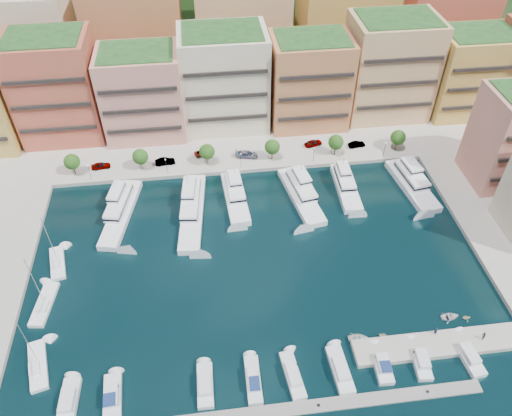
{
  "coord_description": "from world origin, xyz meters",
  "views": [
    {
      "loc": [
        -8.39,
        -65.01,
        77.05
      ],
      "look_at": [
        1.12,
        10.78,
        6.0
      ],
      "focal_mm": 35.0,
      "sensor_mm": 36.0,
      "label": 1
    }
  ],
  "objects_px": {
    "tree_2": "(207,152)",
    "person_1": "(483,336)",
    "sailboat_0": "(38,366)",
    "tender_0": "(358,338)",
    "lamppost_1": "(166,164)",
    "car_2": "(204,153)",
    "cruiser_3": "(205,386)",
    "yacht_3": "(235,195)",
    "cruiser_4": "(253,380)",
    "cruiser_1": "(112,397)",
    "sailboat_1": "(44,305)",
    "cruiser_9": "(468,355)",
    "tree_1": "(140,157)",
    "tree_5": "(398,138)",
    "car_3": "(247,154)",
    "lamppost_4": "(385,147)",
    "sailboat_2": "(58,264)",
    "car_0": "(101,166)",
    "tender_2": "(450,317)",
    "tree_3": "(272,147)",
    "tender_3": "(466,317)",
    "cruiser_8": "(420,360)",
    "lamppost_0": "(89,170)",
    "car_4": "(313,143)",
    "yacht_5": "(345,184)",
    "lamppost_3": "(314,152)",
    "yacht_6": "(411,182)",
    "cruiser_6": "(340,370)",
    "yacht_1": "(121,210)",
    "yacht_4": "(301,193)",
    "car_5": "(357,144)",
    "car_1": "(165,161)"
  },
  "relations": [
    {
      "from": "cruiser_9",
      "to": "sailboat_1",
      "type": "relative_size",
      "value": 0.65
    },
    {
      "from": "tree_3",
      "to": "sailboat_2",
      "type": "height_order",
      "value": "sailboat_2"
    },
    {
      "from": "tree_2",
      "to": "car_0",
      "type": "xyz_separation_m",
      "value": [
        -26.07,
        1.62,
        -2.97
      ]
    },
    {
      "from": "tree_1",
      "to": "tree_5",
      "type": "xyz_separation_m",
      "value": [
        64.0,
        0.0,
        0.0
      ]
    },
    {
      "from": "cruiser_3",
      "to": "cruiser_8",
      "type": "distance_m",
      "value": 36.48
    },
    {
      "from": "lamppost_1",
      "to": "yacht_5",
      "type": "relative_size",
      "value": 0.25
    },
    {
      "from": "cruiser_1",
      "to": "tender_2",
      "type": "distance_m",
      "value": 60.55
    },
    {
      "from": "tree_2",
      "to": "person_1",
      "type": "height_order",
      "value": "tree_2"
    },
    {
      "from": "tree_5",
      "to": "tender_0",
      "type": "distance_m",
      "value": 58.03
    },
    {
      "from": "person_1",
      "to": "cruiser_6",
      "type": "bearing_deg",
      "value": -35.91
    },
    {
      "from": "cruiser_1",
      "to": "cruiser_6",
      "type": "bearing_deg",
      "value": 0.01
    },
    {
      "from": "tree_3",
      "to": "lamppost_3",
      "type": "height_order",
      "value": "tree_3"
    },
    {
      "from": "sailboat_1",
      "to": "car_3",
      "type": "height_order",
      "value": "sailboat_1"
    },
    {
      "from": "yacht_4",
      "to": "tree_5",
      "type": "bearing_deg",
      "value": 26.67
    },
    {
      "from": "cruiser_1",
      "to": "cruiser_8",
      "type": "xyz_separation_m",
      "value": [
        51.32,
        0.02,
        -0.02
      ]
    },
    {
      "from": "cruiser_1",
      "to": "tender_0",
      "type": "bearing_deg",
      "value": 7.66
    },
    {
      "from": "cruiser_4",
      "to": "cruiser_6",
      "type": "xyz_separation_m",
      "value": [
        14.64,
        0.02,
        -0.02
      ]
    },
    {
      "from": "tender_2",
      "to": "person_1",
      "type": "distance_m",
      "value": 6.56
    },
    {
      "from": "car_4",
      "to": "lamppost_3",
      "type": "bearing_deg",
      "value": 151.56
    },
    {
      "from": "lamppost_1",
      "to": "tree_5",
      "type": "bearing_deg",
      "value": 2.27
    },
    {
      "from": "tree_3",
      "to": "lamppost_1",
      "type": "bearing_deg",
      "value": -174.94
    },
    {
      "from": "lamppost_0",
      "to": "car_4",
      "type": "height_order",
      "value": "lamppost_0"
    },
    {
      "from": "cruiser_1",
      "to": "sailboat_0",
      "type": "relative_size",
      "value": 0.59
    },
    {
      "from": "tree_2",
      "to": "sailboat_1",
      "type": "distance_m",
      "value": 50.44
    },
    {
      "from": "cruiser_9",
      "to": "lamppost_1",
      "type": "bearing_deg",
      "value": 132.54
    },
    {
      "from": "cruiser_8",
      "to": "car_3",
      "type": "distance_m",
      "value": 64.03
    },
    {
      "from": "cruiser_3",
      "to": "sailboat_2",
      "type": "xyz_separation_m",
      "value": [
        -28.27,
        30.04,
        -0.23
      ]
    },
    {
      "from": "yacht_1",
      "to": "tender_2",
      "type": "xyz_separation_m",
      "value": [
        61.69,
        -35.73,
        -0.74
      ]
    },
    {
      "from": "cruiser_3",
      "to": "car_2",
      "type": "bearing_deg",
      "value": 87.34
    },
    {
      "from": "sailboat_2",
      "to": "car_0",
      "type": "distance_m",
      "value": 30.28
    },
    {
      "from": "yacht_3",
      "to": "cruiser_4",
      "type": "height_order",
      "value": "yacht_3"
    },
    {
      "from": "yacht_1",
      "to": "yacht_4",
      "type": "height_order",
      "value": "same"
    },
    {
      "from": "yacht_5",
      "to": "tender_2",
      "type": "bearing_deg",
      "value": -75.52
    },
    {
      "from": "cruiser_8",
      "to": "tender_3",
      "type": "distance_m",
      "value": 13.69
    },
    {
      "from": "tree_2",
      "to": "car_5",
      "type": "xyz_separation_m",
      "value": [
        38.44,
        2.5,
        -3.02
      ]
    },
    {
      "from": "tree_5",
      "to": "lamppost_3",
      "type": "xyz_separation_m",
      "value": [
        -22.0,
        -2.3,
        -0.92
      ]
    },
    {
      "from": "lamppost_4",
      "to": "car_1",
      "type": "relative_size",
      "value": 0.87
    },
    {
      "from": "tree_5",
      "to": "lamppost_4",
      "type": "distance_m",
      "value": 4.7
    },
    {
      "from": "tree_2",
      "to": "cruiser_1",
      "type": "height_order",
      "value": "tree_2"
    },
    {
      "from": "tender_0",
      "to": "car_2",
      "type": "xyz_separation_m",
      "value": [
        -24.34,
        56.36,
        1.3
      ]
    },
    {
      "from": "sailboat_2",
      "to": "car_2",
      "type": "height_order",
      "value": "sailboat_2"
    },
    {
      "from": "tree_1",
      "to": "cruiser_8",
      "type": "distance_m",
      "value": 75.99
    },
    {
      "from": "lamppost_4",
      "to": "yacht_1",
      "type": "distance_m",
      "value": 65.36
    },
    {
      "from": "tree_2",
      "to": "car_3",
      "type": "relative_size",
      "value": 1.01
    },
    {
      "from": "tender_2",
      "to": "yacht_3",
      "type": "bearing_deg",
      "value": 40.43
    },
    {
      "from": "tender_3",
      "to": "cruiser_8",
      "type": "bearing_deg",
      "value": 124.24
    },
    {
      "from": "sailboat_0",
      "to": "tender_0",
      "type": "bearing_deg",
      "value": -1.58
    },
    {
      "from": "yacht_5",
      "to": "car_3",
      "type": "xyz_separation_m",
      "value": [
        -21.92,
        13.77,
        0.6
      ]
    },
    {
      "from": "yacht_6",
      "to": "person_1",
      "type": "height_order",
      "value": "yacht_6"
    },
    {
      "from": "lamppost_1",
      "to": "car_2",
      "type": "bearing_deg",
      "value": 34.01
    }
  ]
}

